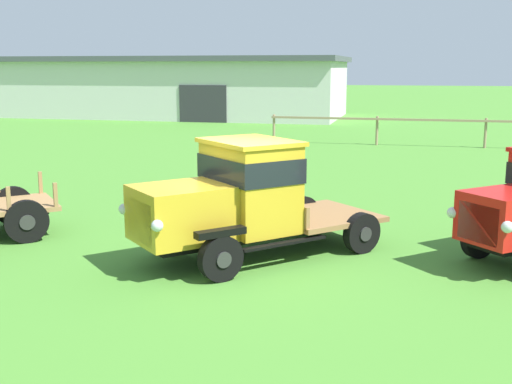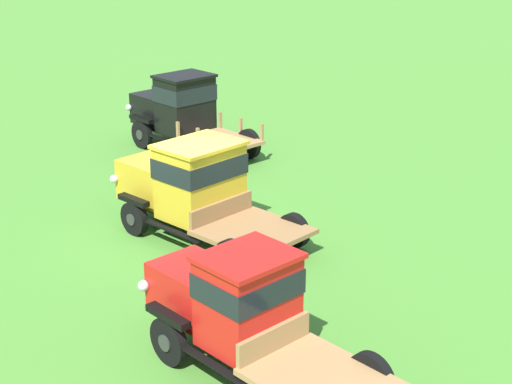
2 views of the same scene
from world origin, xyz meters
name	(u,v)px [view 1 (image 1 of 2)]	position (x,y,z in m)	size (l,w,h in m)	color
ground_plane	(237,257)	(0.00, 0.00, 0.00)	(240.00, 240.00, 0.00)	#47842D
farm_shed	(178,86)	(-13.74, 33.65, 2.15)	(24.28, 10.69, 4.27)	silver
paddock_fence	(487,126)	(6.31, 18.66, 1.00)	(19.45, 0.52, 1.33)	#997F60
vintage_truck_second_in_line	(238,198)	(0.04, -0.04, 1.16)	(4.72, 4.80, 2.23)	black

